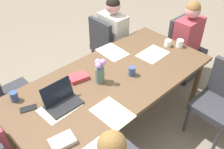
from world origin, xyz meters
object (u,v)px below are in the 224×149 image
(person_near_left_far, at_px, (113,42))
(phone_black, at_px, (28,109))
(chair_near_right_far, at_px, (7,93))
(flower_vase, at_px, (100,71))
(dining_table, at_px, (112,83))
(book_red_cover, at_px, (78,77))
(chair_far_right_mid, at_px, (220,98))
(chair_head_left_left_near, at_px, (183,45))
(book_blue_cover, at_px, (62,141))
(laptop_head_right_left_mid, at_px, (62,101))
(coffee_mug_near_left, at_px, (180,43))
(coffee_mug_near_right, at_px, (132,71))
(person_head_left_left_near, at_px, (185,47))
(coffee_mug_centre_right, at_px, (14,96))
(chair_near_left_far, at_px, (106,44))
(coffee_mug_centre_left, at_px, (168,43))

(person_near_left_far, bearing_deg, phone_black, 20.38)
(chair_near_right_far, xyz_separation_m, flower_vase, (-0.71, 0.80, 0.38))
(dining_table, height_order, book_red_cover, book_red_cover)
(chair_far_right_mid, bearing_deg, chair_head_left_left_near, -125.45)
(book_blue_cover, bearing_deg, chair_near_right_far, -80.94)
(dining_table, relative_size, person_near_left_far, 1.91)
(chair_near_right_far, bearing_deg, book_red_cover, 133.38)
(laptop_head_right_left_mid, bearing_deg, coffee_mug_near_left, 174.79)
(coffee_mug_near_right, height_order, book_blue_cover, coffee_mug_near_right)
(chair_head_left_left_near, xyz_separation_m, person_head_left_left_near, (0.06, 0.07, 0.03))
(dining_table, xyz_separation_m, laptop_head_right_left_mid, (0.61, -0.04, 0.11))
(person_near_left_far, distance_m, flower_vase, 1.25)
(person_near_left_far, distance_m, laptop_head_right_left_mid, 1.62)
(coffee_mug_centre_right, relative_size, book_blue_cover, 0.50)
(chair_far_right_mid, xyz_separation_m, coffee_mug_near_right, (0.65, -0.75, 0.29))
(flower_vase, distance_m, laptop_head_right_left_mid, 0.49)
(person_head_left_left_near, relative_size, phone_black, 7.97)
(dining_table, relative_size, flower_vase, 8.03)
(dining_table, height_order, chair_near_left_far, chair_near_left_far)
(chair_near_left_far, relative_size, coffee_mug_near_left, 9.65)
(phone_black, bearing_deg, chair_near_right_far, 106.74)
(coffee_mug_near_left, bearing_deg, book_blue_cover, 6.51)
(person_head_left_left_near, relative_size, chair_near_left_far, 1.33)
(person_near_left_far, xyz_separation_m, chair_far_right_mid, (-0.05, 1.66, -0.03))
(coffee_mug_near_left, xyz_separation_m, book_red_cover, (1.32, -0.35, -0.03))
(chair_near_right_far, distance_m, coffee_mug_centre_right, 0.55)
(laptop_head_right_left_mid, relative_size, coffee_mug_near_right, 3.16)
(chair_head_left_left_near, height_order, coffee_mug_centre_left, chair_head_left_left_near)
(chair_near_left_far, xyz_separation_m, laptop_head_right_left_mid, (1.32, 0.84, 0.29))
(dining_table, xyz_separation_m, book_blue_cover, (0.86, 0.33, 0.09))
(chair_near_left_far, height_order, coffee_mug_centre_right, chair_near_left_far)
(laptop_head_right_left_mid, bearing_deg, coffee_mug_near_right, 170.10)
(chair_head_left_left_near, height_order, laptop_head_right_left_mid, laptop_head_right_left_mid)
(dining_table, xyz_separation_m, flower_vase, (0.13, -0.05, 0.20))
(laptop_head_right_left_mid, bearing_deg, chair_far_right_mid, 148.55)
(chair_near_left_far, relative_size, person_near_left_far, 0.75)
(chair_near_right_far, height_order, coffee_mug_near_left, chair_near_right_far)
(person_near_left_far, xyz_separation_m, coffee_mug_centre_right, (1.69, 0.42, 0.27))
(chair_near_left_far, xyz_separation_m, person_near_left_far, (-0.07, 0.06, 0.03))
(book_red_cover, bearing_deg, coffee_mug_centre_right, -1.56)
(laptop_head_right_left_mid, height_order, coffee_mug_near_left, laptop_head_right_left_mid)
(person_head_left_left_near, xyz_separation_m, chair_near_right_far, (2.28, -0.84, -0.03))
(laptop_head_right_left_mid, xyz_separation_m, book_red_cover, (-0.34, -0.20, -0.02))
(dining_table, distance_m, phone_black, 0.89)
(dining_table, relative_size, chair_far_right_mid, 2.54)
(chair_head_left_left_near, relative_size, flower_vase, 3.16)
(chair_far_right_mid, bearing_deg, coffee_mug_near_right, -49.14)
(coffee_mug_near_right, distance_m, coffee_mug_centre_right, 1.20)
(person_near_left_far, distance_m, coffee_mug_near_right, 1.12)
(chair_near_right_far, bearing_deg, laptop_head_right_left_mid, 105.92)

